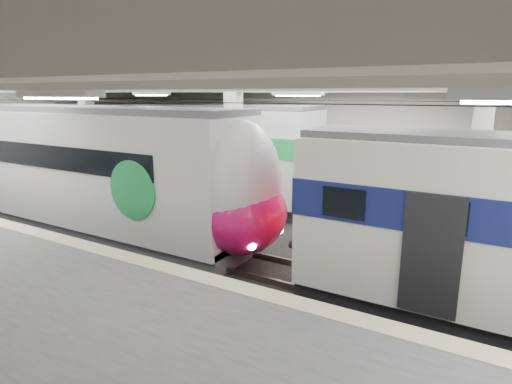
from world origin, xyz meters
The scene contains 3 objects.
station_hall centered at (0.00, -1.74, 3.24)m, with size 36.00×24.00×5.75m.
modern_emu centered at (-5.90, 0.00, 2.22)m, with size 14.04×2.90×4.52m.
far_train centered at (-8.00, 5.50, 2.31)m, with size 14.09×3.25×4.47m.
Camera 1 is at (5.69, -9.97, 4.95)m, focal length 30.00 mm.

